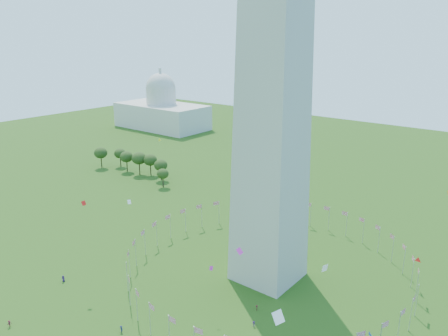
# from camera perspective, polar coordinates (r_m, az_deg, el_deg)

# --- Properties ---
(flag_ring) EXTENTS (80.24, 80.24, 9.00)m
(flag_ring) POSITION_cam_1_polar(r_m,az_deg,el_deg) (130.12, 5.76, -12.15)
(flag_ring) COLOR silver
(flag_ring) RESTS_ON ground
(capitol_building) EXTENTS (70.00, 35.00, 46.00)m
(capitol_building) POSITION_cam_1_polar(r_m,az_deg,el_deg) (333.27, -8.22, 9.10)
(capitol_building) COLOR beige
(capitol_building) RESTS_ON ground
(kites_aloft) EXTENTS (123.99, 81.02, 31.31)m
(kites_aloft) POSITION_cam_1_polar(r_m,az_deg,el_deg) (91.67, 6.73, -15.25)
(kites_aloft) COLOR blue
(kites_aloft) RESTS_ON ground
(tree_line_west) EXTENTS (54.64, 14.97, 11.37)m
(tree_line_west) POSITION_cam_1_polar(r_m,az_deg,el_deg) (225.43, -11.57, 0.54)
(tree_line_west) COLOR #324E1A
(tree_line_west) RESTS_ON ground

